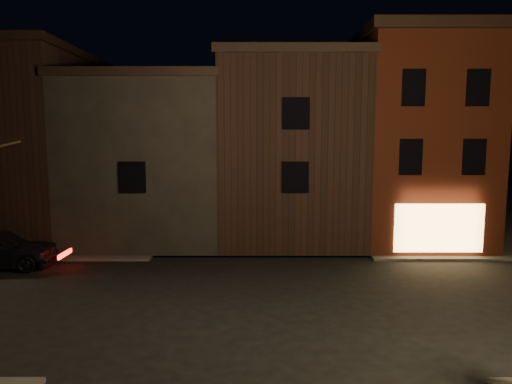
{
  "coord_description": "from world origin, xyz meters",
  "views": [
    {
      "loc": [
        -0.22,
        -14.72,
        5.55
      ],
      "look_at": [
        -0.24,
        4.28,
        3.2
      ],
      "focal_mm": 32.0,
      "sensor_mm": 36.0,
      "label": 1
    }
  ],
  "objects": [
    {
      "name": "corner_building",
      "position": [
        8.0,
        9.47,
        5.4
      ],
      "size": [
        6.5,
        8.5,
        10.5
      ],
      "color": "#47180C",
      "rests_on": "ground"
    },
    {
      "name": "sidewalk_far_left",
      "position": [
        -20.0,
        20.0,
        0.06
      ],
      "size": [
        30.0,
        30.0,
        0.12
      ],
      "primitive_type": "cube",
      "color": "#2D2B28",
      "rests_on": "ground"
    },
    {
      "name": "row_building_b",
      "position": [
        -5.75,
        10.5,
        4.33
      ],
      "size": [
        7.8,
        10.3,
        8.4
      ],
      "color": "black",
      "rests_on": "ground"
    },
    {
      "name": "row_building_c",
      "position": [
        -13.0,
        10.5,
        5.08
      ],
      "size": [
        7.3,
        10.3,
        9.9
      ],
      "color": "black",
      "rests_on": "ground"
    },
    {
      "name": "row_building_a",
      "position": [
        1.5,
        10.5,
        4.83
      ],
      "size": [
        7.3,
        10.3,
        9.4
      ],
      "color": "black",
      "rests_on": "ground"
    },
    {
      "name": "ground",
      "position": [
        0.0,
        0.0,
        0.0
      ],
      "size": [
        120.0,
        120.0,
        0.0
      ],
      "primitive_type": "plane",
      "color": "black",
      "rests_on": "ground"
    }
  ]
}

